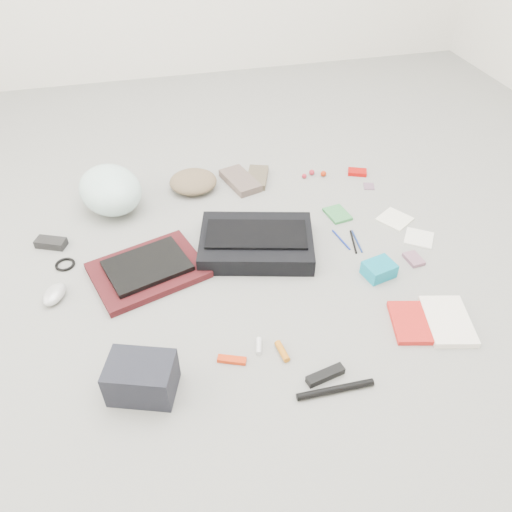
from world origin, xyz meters
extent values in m
plane|color=gray|center=(0.00, 0.00, 0.00)|extent=(4.00, 4.00, 0.00)
cube|color=black|center=(0.02, 0.09, 0.04)|extent=(0.51, 0.42, 0.07)
cube|color=black|center=(0.02, 0.09, 0.08)|extent=(0.42, 0.27, 0.01)
cube|color=#421013|center=(-0.41, 0.06, 0.01)|extent=(0.47, 0.41, 0.03)
cube|color=black|center=(-0.41, 0.06, 0.04)|extent=(0.34, 0.29, 0.02)
ellipsoid|color=white|center=(-0.52, 0.52, 0.10)|extent=(0.36, 0.39, 0.19)
ellipsoid|color=brown|center=(-0.15, 0.59, 0.04)|extent=(0.25, 0.24, 0.08)
cube|color=brown|center=(0.07, 0.58, 0.02)|extent=(0.17, 0.25, 0.03)
cube|color=brown|center=(0.15, 0.60, 0.01)|extent=(0.15, 0.21, 0.03)
cube|color=black|center=(-0.77, 0.31, 0.02)|extent=(0.13, 0.10, 0.03)
torus|color=black|center=(-0.72, 0.18, 0.01)|extent=(0.10, 0.10, 0.01)
ellipsoid|color=#B9B9B9|center=(-0.74, 0.00, 0.02)|extent=(0.11, 0.13, 0.04)
cube|color=black|center=(-0.46, -0.46, 0.06)|extent=(0.23, 0.19, 0.13)
cube|color=red|center=(-0.18, -0.42, 0.01)|extent=(0.09, 0.06, 0.01)
cylinder|color=silver|center=(-0.09, -0.39, 0.01)|extent=(0.03, 0.06, 0.02)
cylinder|color=#BF6A14|center=(-0.02, -0.43, 0.01)|extent=(0.03, 0.08, 0.02)
cube|color=black|center=(0.08, -0.55, 0.01)|extent=(0.13, 0.06, 0.03)
cylinder|color=black|center=(0.09, -0.61, 0.01)|extent=(0.24, 0.03, 0.02)
cube|color=red|center=(0.44, -0.42, 0.01)|extent=(0.16, 0.21, 0.02)
cube|color=white|center=(0.56, -0.44, 0.01)|extent=(0.19, 0.25, 0.02)
cube|color=#337F41|center=(0.42, 0.23, 0.01)|extent=(0.10, 0.13, 0.01)
cylinder|color=navy|center=(0.38, 0.07, 0.00)|extent=(0.03, 0.13, 0.01)
cylinder|color=black|center=(0.42, 0.04, 0.00)|extent=(0.04, 0.14, 0.01)
cylinder|color=navy|center=(0.44, 0.04, 0.00)|extent=(0.02, 0.14, 0.01)
cube|color=#0C88A6|center=(0.44, -0.16, 0.03)|extent=(0.13, 0.11, 0.06)
cube|color=#8F5F72|center=(0.61, -0.12, 0.01)|extent=(0.06, 0.09, 0.02)
cube|color=white|center=(0.65, 0.14, 0.00)|extent=(0.17, 0.17, 0.01)
cube|color=white|center=(0.69, 0.00, 0.00)|extent=(0.15, 0.15, 0.01)
sphere|color=maroon|center=(0.38, 0.56, 0.01)|extent=(0.03, 0.03, 0.02)
sphere|color=#AB1F2D|center=(0.42, 0.58, 0.01)|extent=(0.03, 0.03, 0.03)
sphere|color=#AB2508|center=(0.47, 0.55, 0.01)|extent=(0.03, 0.03, 0.03)
cube|color=#B30A08|center=(0.64, 0.53, 0.01)|extent=(0.10, 0.09, 0.02)
cube|color=slate|center=(0.65, 0.41, 0.00)|extent=(0.06, 0.07, 0.00)
camera|label=1|loc=(-0.34, -1.39, 1.29)|focal=35.00mm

